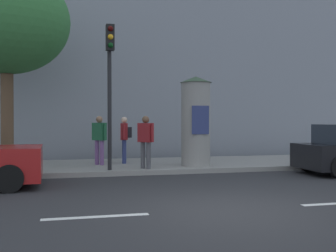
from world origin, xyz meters
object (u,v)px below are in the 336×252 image
at_px(street_tree, 7,22).
at_px(poster_column, 196,120).
at_px(pedestrian_in_dark_shirt, 125,136).
at_px(pedestrian_tallest, 99,136).
at_px(traffic_light, 110,73).
at_px(pedestrian_with_backpack, 146,138).

bearing_deg(street_tree, poster_column, -6.13).
bearing_deg(pedestrian_in_dark_shirt, pedestrian_tallest, -159.96).
height_order(pedestrian_in_dark_shirt, pedestrian_tallest, pedestrian_tallest).
bearing_deg(street_tree, traffic_light, -23.10).
distance_m(street_tree, pedestrian_tallest, 4.54).
distance_m(traffic_light, pedestrian_with_backpack, 2.22).
relative_size(street_tree, pedestrian_with_backpack, 3.81).
xyz_separation_m(traffic_light, street_tree, (-3.00, 1.28, 1.62)).
bearing_deg(traffic_light, street_tree, 156.90).
bearing_deg(poster_column, traffic_light, -167.14).
bearing_deg(pedestrian_tallest, poster_column, -17.89).
xyz_separation_m(traffic_light, pedestrian_with_backpack, (1.10, 0.17, -1.92)).
relative_size(traffic_light, pedestrian_tallest, 2.64).
relative_size(traffic_light, street_tree, 0.70).
relative_size(pedestrian_in_dark_shirt, pedestrian_tallest, 0.99).
xyz_separation_m(pedestrian_with_backpack, pedestrian_tallest, (-1.27, 1.45, 0.00)).
distance_m(traffic_light, poster_column, 3.24).
height_order(poster_column, pedestrian_in_dark_shirt, poster_column).
relative_size(poster_column, pedestrian_in_dark_shirt, 1.82).
bearing_deg(poster_column, pedestrian_tallest, 162.11).
distance_m(pedestrian_with_backpack, pedestrian_tallest, 1.93).
height_order(poster_column, street_tree, street_tree).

